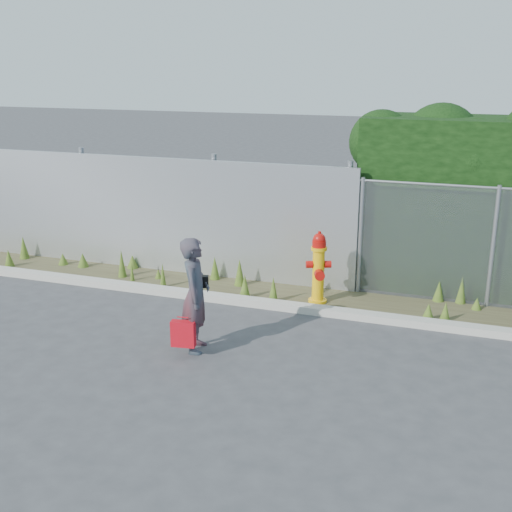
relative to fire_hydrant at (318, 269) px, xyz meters
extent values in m
plane|color=#3C3C3E|center=(-0.50, -2.26, -0.61)|extent=(80.00, 80.00, 0.00)
cube|color=#ADA99C|center=(-0.50, -0.46, -0.55)|extent=(16.00, 0.22, 0.12)
cube|color=#464028|center=(-0.50, 0.14, -0.60)|extent=(16.00, 1.20, 0.01)
cone|color=#3D5B1B|center=(-2.09, 0.54, -0.39)|extent=(0.19, 0.19, 0.44)
cone|color=#3D5B1B|center=(-0.10, 0.51, -0.48)|extent=(0.20, 0.20, 0.26)
cone|color=#3D5B1B|center=(-6.30, 0.47, -0.37)|extent=(0.20, 0.20, 0.47)
cone|color=#3D5B1B|center=(2.08, -0.15, -0.45)|extent=(0.17, 0.17, 0.32)
cone|color=#3D5B1B|center=(-3.10, 0.23, -0.51)|extent=(0.14, 0.14, 0.19)
cone|color=#3D5B1B|center=(-3.50, -0.04, -0.43)|extent=(0.09, 0.09, 0.36)
cone|color=#3D5B1B|center=(-4.84, 0.38, -0.46)|extent=(0.22, 0.22, 0.29)
cone|color=#3D5B1B|center=(2.29, 0.74, -0.37)|extent=(0.17, 0.17, 0.48)
cone|color=#3D5B1B|center=(-0.71, -0.23, -0.38)|extent=(0.17, 0.17, 0.45)
cone|color=#3D5B1B|center=(-3.79, 0.09, -0.34)|extent=(0.16, 0.16, 0.54)
cone|color=#3D5B1B|center=(-2.80, -0.17, -0.38)|extent=(0.12, 0.12, 0.46)
cone|color=#3D5B1B|center=(1.92, 0.72, -0.43)|extent=(0.19, 0.19, 0.36)
cone|color=#3D5B1B|center=(1.83, -0.20, -0.46)|extent=(0.21, 0.21, 0.29)
cone|color=#3D5B1B|center=(-2.31, 0.24, -0.51)|extent=(0.18, 0.18, 0.19)
cone|color=#3D5B1B|center=(-3.87, 0.63, -0.47)|extent=(0.23, 0.23, 0.27)
cone|color=#3D5B1B|center=(-1.53, 0.37, -0.36)|extent=(0.20, 0.20, 0.50)
cone|color=#3D5B1B|center=(-6.23, -0.08, -0.43)|extent=(0.20, 0.20, 0.35)
cone|color=#3D5B1B|center=(2.54, 0.52, -0.50)|extent=(0.17, 0.17, 0.21)
cone|color=#3D5B1B|center=(-1.23, -0.21, -0.39)|extent=(0.20, 0.20, 0.43)
cone|color=#3D5B1B|center=(-5.30, 0.38, -0.49)|extent=(0.20, 0.20, 0.24)
cube|color=#B2B4BA|center=(-3.75, 0.74, 0.49)|extent=(8.50, 0.08, 2.20)
cylinder|color=gray|center=(-5.00, 0.86, 0.54)|extent=(0.10, 0.10, 2.30)
cylinder|color=gray|center=(-2.20, 0.86, 0.54)|extent=(0.10, 0.10, 2.30)
cylinder|color=gray|center=(0.30, 0.86, 0.54)|extent=(0.10, 0.10, 2.30)
cylinder|color=gray|center=(0.55, 0.74, 0.42)|extent=(0.07, 0.07, 2.05)
cylinder|color=gray|center=(2.70, 0.74, 0.42)|extent=(0.07, 0.07, 2.05)
sphere|color=black|center=(0.68, 1.66, 1.93)|extent=(1.14, 1.14, 1.14)
sphere|color=black|center=(1.68, 1.99, 1.91)|extent=(1.41, 1.41, 1.41)
sphere|color=black|center=(2.28, 1.59, 1.74)|extent=(1.34, 1.34, 1.34)
cylinder|color=#F6B70C|center=(0.00, 0.01, -0.57)|extent=(0.31, 0.31, 0.07)
cylinder|color=#F6B70C|center=(0.00, 0.01, -0.14)|extent=(0.20, 0.20, 0.94)
cylinder|color=#F6B70C|center=(0.00, 0.01, 0.35)|extent=(0.26, 0.26, 0.06)
cylinder|color=#B20F0A|center=(0.00, 0.01, 0.43)|extent=(0.23, 0.23, 0.11)
sphere|color=#B20F0A|center=(0.00, 0.01, 0.51)|extent=(0.21, 0.21, 0.21)
cylinder|color=#B20F0A|center=(0.00, 0.01, 0.62)|extent=(0.06, 0.06, 0.06)
cylinder|color=#B20F0A|center=(-0.15, 0.01, 0.08)|extent=(0.11, 0.12, 0.12)
cylinder|color=#B20F0A|center=(0.15, 0.01, 0.08)|extent=(0.11, 0.12, 0.12)
cylinder|color=#B20F0A|center=(0.00, -0.15, -0.06)|extent=(0.17, 0.13, 0.17)
imported|color=#0F5560|center=(-1.19, -2.31, 0.21)|extent=(0.52, 0.67, 1.64)
cube|color=red|center=(-1.25, -2.61, -0.26)|extent=(0.33, 0.12, 0.37)
cylinder|color=red|center=(-1.25, -2.61, -0.01)|extent=(0.16, 0.01, 0.01)
cube|color=black|center=(-1.17, -2.17, 0.36)|extent=(0.22, 0.09, 0.17)
camera|label=1|loc=(2.31, -9.90, 3.32)|focal=45.00mm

